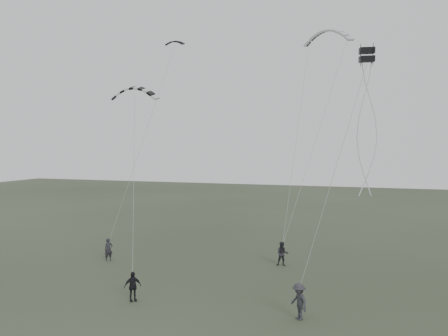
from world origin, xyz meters
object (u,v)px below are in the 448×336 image
(kite_dark_small, at_px, (175,42))
(kite_pale_large, at_px, (327,30))
(flyer_left, at_px, (109,250))
(flyer_far, at_px, (299,301))
(kite_striped, at_px, (135,88))
(flyer_center, at_px, (133,286))
(flyer_right, at_px, (282,254))
(kite_box, at_px, (367,55))

(kite_dark_small, height_order, kite_pale_large, kite_pale_large)
(flyer_left, xyz_separation_m, kite_pale_large, (14.18, 10.71, 16.96))
(flyer_left, bearing_deg, flyer_far, -73.67)
(kite_striped, bearing_deg, kite_pale_large, 21.66)
(flyer_left, relative_size, flyer_far, 0.93)
(flyer_far, xyz_separation_m, kite_striped, (-13.24, 8.14, 11.57))
(kite_dark_small, distance_m, kite_striped, 6.29)
(kite_pale_large, bearing_deg, flyer_far, -73.65)
(kite_dark_small, bearing_deg, flyer_far, -49.78)
(flyer_center, relative_size, kite_striped, 0.46)
(kite_pale_large, bearing_deg, kite_dark_small, -143.71)
(flyer_center, bearing_deg, kite_dark_small, 59.51)
(flyer_right, distance_m, flyer_far, 9.30)
(kite_box, bearing_deg, kite_striped, 156.09)
(flyer_far, bearing_deg, flyer_left, -156.70)
(flyer_left, bearing_deg, kite_dark_small, 18.99)
(flyer_far, relative_size, kite_dark_small, 1.11)
(kite_striped, bearing_deg, kite_box, -27.07)
(flyer_right, bearing_deg, kite_dark_small, 147.76)
(flyer_right, relative_size, kite_pale_large, 0.40)
(flyer_left, height_order, kite_dark_small, kite_dark_small)
(flyer_right, xyz_separation_m, kite_box, (5.30, -4.85, 12.16))
(flyer_right, relative_size, flyer_far, 0.96)
(kite_pale_large, xyz_separation_m, kite_striped, (-12.95, -8.96, -5.33))
(flyer_far, xyz_separation_m, kite_dark_small, (-12.07, 12.60, 15.84))
(flyer_left, bearing_deg, flyer_center, -98.95)
(flyer_right, xyz_separation_m, kite_dark_small, (-9.63, 3.63, 15.88))
(kite_pale_large, height_order, kite_box, kite_pale_large)
(kite_dark_small, bearing_deg, flyer_right, -24.22)
(flyer_center, height_order, kite_box, kite_box)
(flyer_center, bearing_deg, flyer_far, -43.37)
(kite_dark_small, relative_size, kite_striped, 0.46)
(flyer_right, height_order, kite_striped, kite_striped)
(flyer_right, distance_m, kite_box, 14.13)
(flyer_center, bearing_deg, flyer_right, 10.72)
(flyer_right, bearing_deg, kite_box, -54.02)
(flyer_left, relative_size, kite_striped, 0.47)
(flyer_center, distance_m, kite_box, 17.38)
(kite_dark_small, height_order, kite_box, kite_dark_small)
(flyer_right, distance_m, kite_pale_large, 18.92)
(flyer_far, distance_m, kite_box, 13.12)
(kite_box, bearing_deg, flyer_right, 127.67)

